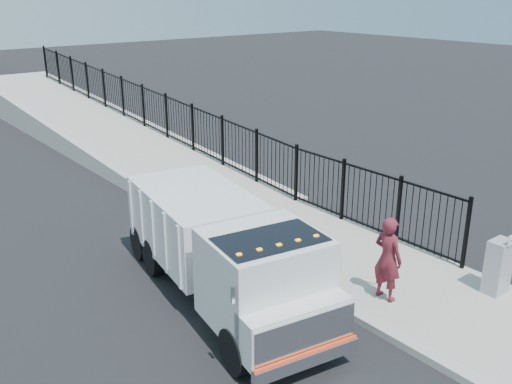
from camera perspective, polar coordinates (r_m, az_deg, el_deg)
ground at (r=13.50m, az=4.27°, el=-9.31°), size 120.00×120.00×0.00m
sidewalk at (r=13.65m, az=16.15°, el=-9.49°), size 3.55×12.00×0.12m
curb at (r=12.29m, az=10.76°, el=-12.40°), size 0.30×12.00×0.16m
ramp at (r=27.42m, az=-15.60°, el=5.22°), size 3.95×24.06×3.19m
iron_fence at (r=24.32m, az=-8.87°, el=6.10°), size 0.10×28.00×1.80m
truck at (r=12.28m, az=-3.18°, el=-5.63°), size 3.20×6.96×2.30m
worker at (r=12.63m, az=13.04°, el=-6.50°), size 0.46×0.70×1.90m
utility_cabinet at (r=13.77m, az=23.05°, el=-6.88°), size 0.55×0.40×1.25m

